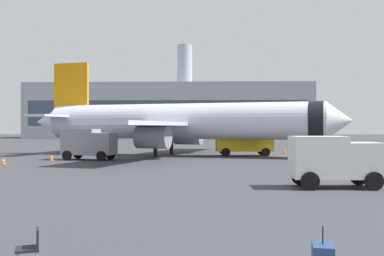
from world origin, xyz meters
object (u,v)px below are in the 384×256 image
service_truck (89,143)px  cargo_van (334,159)px  safety_cone_mid (3,161)px  safety_cone_near (85,150)px  safety_cone_far (284,151)px  airplane_at_gate (179,122)px  fuel_truck (243,139)px  gate_chair (31,246)px  safety_cone_outer (51,158)px

service_truck → cargo_van: 26.17m
safety_cone_mid → safety_cone_near: bearing=82.0°
safety_cone_mid → safety_cone_far: bearing=33.1°
airplane_at_gate → fuel_truck: airplane_at_gate is taller
fuel_truck → safety_cone_far: (4.96, 3.81, -1.44)m
airplane_at_gate → safety_cone_near: airplane_at_gate is taller
fuel_truck → safety_cone_mid: bearing=-148.0°
airplane_at_gate → fuel_truck: (6.90, 0.26, -1.88)m
service_truck → fuel_truck: bearing=24.5°
cargo_van → gate_chair: size_ratio=5.19×
fuel_truck → safety_cone_far: size_ratio=9.22×
service_truck → safety_cone_outer: (-3.03, -1.46, -1.31)m
safety_cone_far → airplane_at_gate: bearing=-161.0°
airplane_at_gate → safety_cone_far: bearing=19.0°
safety_cone_near → gate_chair: (10.67, -43.56, 0.15)m
service_truck → cargo_van: size_ratio=1.14×
airplane_at_gate → service_truck: airplane_at_gate is taller
airplane_at_gate → cargo_van: (9.54, -25.91, -2.21)m
gate_chair → fuel_truck: bearing=79.4°
airplane_at_gate → safety_cone_outer: (-11.11, -8.03, -3.36)m
airplane_at_gate → gate_chair: bearing=-90.8°
airplane_at_gate → safety_cone_far: 12.97m
safety_cone_outer → gate_chair: size_ratio=0.71×
cargo_van → safety_cone_near: size_ratio=6.34×
fuel_truck → safety_cone_outer: fuel_truck is taller
safety_cone_near → safety_cone_far: safety_cone_near is taller
service_truck → safety_cone_mid: service_truck is taller
safety_cone_outer → cargo_van: bearing=-40.9°
safety_cone_far → safety_cone_outer: safety_cone_far is taller
safety_cone_mid → fuel_truck: bearing=32.0°
safety_cone_near → gate_chair: 44.85m
airplane_at_gate → fuel_truck: size_ratio=5.73×
fuel_truck → gate_chair: size_ratio=7.15×
cargo_van → gate_chair: cargo_van is taller
fuel_truck → service_truck: bearing=-155.5°
service_truck → safety_cone_near: size_ratio=7.25×
safety_cone_near → safety_cone_far: 23.10m
fuel_truck → safety_cone_near: size_ratio=8.73×
safety_cone_outer → safety_cone_mid: bearing=-118.4°
fuel_truck → safety_cone_outer: bearing=-155.3°
safety_cone_mid → gate_chair: gate_chair is taller
safety_cone_mid → safety_cone_far: 30.31m
safety_cone_far → fuel_truck: bearing=-142.5°
cargo_van → gate_chair: (-10.10, -13.78, -0.95)m
airplane_at_gate → safety_cone_near: bearing=160.9°
airplane_at_gate → safety_cone_mid: bearing=-137.3°
service_truck → safety_cone_near: bearing=106.8°
airplane_at_gate → safety_cone_far: (11.85, 4.07, -3.33)m
safety_cone_near → safety_cone_mid: size_ratio=1.16×
fuel_truck → cargo_van: size_ratio=1.38×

